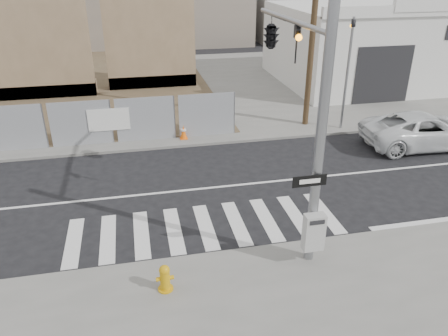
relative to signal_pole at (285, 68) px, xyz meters
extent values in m
plane|color=black|center=(-2.49, 2.05, -4.78)|extent=(100.00, 100.00, 0.00)
cube|color=slate|center=(-2.49, 16.05, -4.72)|extent=(50.00, 20.00, 0.12)
cylinder|color=gray|center=(0.01, -2.75, -1.16)|extent=(0.26, 0.26, 7.00)
cylinder|color=gray|center=(0.01, -0.15, 1.34)|extent=(0.14, 5.20, 0.14)
cube|color=#B2B2AF|center=(-0.04, -3.03, -3.64)|extent=(0.55, 0.30, 1.05)
cube|color=black|center=(-0.24, -2.91, -2.16)|extent=(0.90, 0.03, 0.30)
cube|color=silver|center=(-0.24, -2.93, -2.16)|extent=(0.55, 0.01, 0.12)
imported|color=black|center=(0.01, -0.75, 0.79)|extent=(0.16, 0.20, 1.00)
imported|color=black|center=(0.01, 1.45, 0.79)|extent=(0.53, 2.48, 1.00)
cylinder|color=gray|center=(5.51, 6.65, -2.06)|extent=(0.12, 0.12, 5.20)
imported|color=black|center=(5.51, 6.65, 0.44)|extent=(0.16, 0.20, 1.00)
cube|color=#7E664B|center=(-9.49, 15.05, -0.66)|extent=(6.00, 0.50, 8.00)
cube|color=#7E664B|center=(-9.49, 15.45, -4.26)|extent=(6.00, 1.30, 0.80)
cube|color=#7E664B|center=(-2.99, 16.05, -0.66)|extent=(5.50, 0.50, 8.00)
cube|color=#7E664B|center=(-2.99, 16.45, -4.26)|extent=(5.50, 1.30, 0.80)
cube|color=silver|center=(11.51, 15.05, -2.26)|extent=(12.00, 10.00, 4.80)
cube|color=silver|center=(11.51, 10.05, 0.34)|extent=(12.00, 0.30, 0.60)
cube|color=silver|center=(11.51, 10.00, 0.79)|extent=(4.00, 0.30, 1.00)
cube|color=black|center=(9.51, 10.03, -3.06)|extent=(3.40, 0.06, 3.20)
cylinder|color=#453520|center=(4.01, 7.55, 0.34)|extent=(0.28, 0.28, 10.00)
cylinder|color=#CB940B|center=(-4.00, -3.23, -4.64)|extent=(0.41, 0.41, 0.04)
cylinder|color=#CB940B|center=(-4.00, -3.23, -4.37)|extent=(0.26, 0.26, 0.58)
sphere|color=#CB940B|center=(-4.00, -3.23, -4.07)|extent=(0.27, 0.27, 0.27)
cylinder|color=#CB940B|center=(-4.15, -3.23, -4.31)|extent=(0.14, 0.11, 0.11)
cylinder|color=#CB940B|center=(-3.85, -3.23, -4.31)|extent=(0.14, 0.11, 0.11)
imported|color=silver|center=(8.15, 3.97, -4.02)|extent=(5.61, 2.82, 1.52)
cube|color=orange|center=(-8.53, 7.54, -4.65)|extent=(0.47, 0.47, 0.03)
cone|color=orange|center=(-8.53, 7.54, -4.31)|extent=(0.41, 0.41, 0.71)
cylinder|color=silver|center=(-8.53, 7.54, -4.20)|extent=(0.27, 0.27, 0.08)
cube|color=#FF650D|center=(-2.24, 6.83, -4.65)|extent=(0.34, 0.34, 0.03)
cone|color=#FF650D|center=(-2.24, 6.83, -4.33)|extent=(0.30, 0.30, 0.66)
cylinder|color=silver|center=(-2.24, 6.83, -4.24)|extent=(0.25, 0.25, 0.08)
camera|label=1|loc=(-4.37, -11.91, 2.84)|focal=35.00mm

